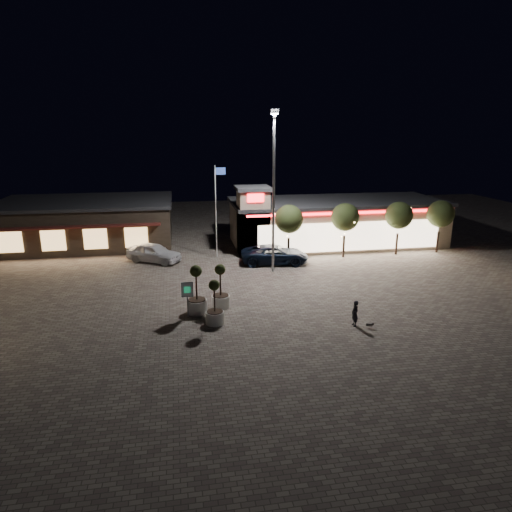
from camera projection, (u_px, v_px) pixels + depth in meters
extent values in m
plane|color=#71685C|center=(268.00, 311.00, 28.44)|extent=(90.00, 90.00, 0.00)
cube|color=tan|center=(336.00, 223.00, 44.72)|extent=(20.00, 8.00, 4.00)
cube|color=#262628|center=(337.00, 201.00, 44.14)|extent=(20.40, 8.40, 0.30)
cube|color=#FFE3BF|center=(351.00, 236.00, 40.99)|extent=(17.00, 0.12, 2.60)
cube|color=red|center=(352.00, 213.00, 40.38)|extent=(19.00, 0.10, 0.18)
cube|color=tan|center=(253.00, 223.00, 40.47)|extent=(2.60, 2.60, 5.80)
cube|color=#262628|center=(253.00, 188.00, 39.64)|extent=(3.00, 3.00, 0.30)
cube|color=red|center=(256.00, 198.00, 38.54)|extent=(1.40, 0.10, 0.70)
cube|color=#382D23|center=(87.00, 224.00, 44.52)|extent=(16.00, 10.00, 4.00)
cube|color=#262628|center=(85.00, 202.00, 43.93)|extent=(16.40, 10.40, 0.30)
cube|color=#591E19|center=(75.00, 227.00, 39.18)|extent=(14.40, 0.80, 0.15)
cube|color=#EEB76B|center=(10.00, 242.00, 38.92)|extent=(2.00, 0.12, 1.80)
cube|color=#EEB76B|center=(53.00, 241.00, 39.50)|extent=(2.00, 0.12, 1.80)
cube|color=#EEB76B|center=(95.00, 239.00, 40.09)|extent=(2.00, 0.12, 1.80)
cube|color=#EEB76B|center=(136.00, 237.00, 40.67)|extent=(2.00, 0.12, 1.80)
cylinder|color=gray|center=(274.00, 196.00, 34.72)|extent=(0.20, 0.20, 12.00)
cube|color=gray|center=(275.00, 111.00, 33.03)|extent=(0.60, 0.40, 0.35)
cube|color=white|center=(274.00, 114.00, 33.09)|extent=(0.45, 0.30, 0.08)
cylinder|color=white|center=(216.00, 212.00, 39.34)|extent=(0.10, 0.10, 8.00)
cube|color=#294397|center=(220.00, 171.00, 38.46)|extent=(0.90, 0.04, 0.60)
cylinder|color=#332319|center=(288.00, 249.00, 39.27)|extent=(0.20, 0.20, 1.92)
sphere|color=#2D3819|center=(289.00, 219.00, 38.56)|extent=(2.42, 2.42, 2.42)
cylinder|color=#332319|center=(344.00, 246.00, 40.10)|extent=(0.20, 0.20, 1.92)
sphere|color=#2D3819|center=(345.00, 217.00, 39.39)|extent=(2.42, 2.42, 2.42)
cylinder|color=#332319|center=(397.00, 244.00, 40.93)|extent=(0.20, 0.20, 1.92)
sphere|color=#2D3819|center=(399.00, 215.00, 40.22)|extent=(2.42, 2.42, 2.42)
cylinder|color=#332319|center=(437.00, 242.00, 41.60)|extent=(0.20, 0.20, 1.92)
sphere|color=#2D3819|center=(441.00, 214.00, 40.89)|extent=(2.42, 2.42, 2.42)
imported|color=black|center=(275.00, 254.00, 38.24)|extent=(5.93, 3.32, 1.57)
imported|color=silver|center=(154.00, 253.00, 38.70)|extent=(5.05, 4.08, 1.62)
imported|color=black|center=(355.00, 313.00, 26.18)|extent=(0.41, 0.58, 1.52)
cube|color=#59514C|center=(369.00, 325.00, 25.99)|extent=(0.37, 0.24, 0.18)
sphere|color=#59514C|center=(373.00, 324.00, 25.94)|extent=(0.16, 0.16, 0.16)
cylinder|color=silver|center=(197.00, 306.00, 28.13)|extent=(1.25, 1.25, 0.83)
cylinder|color=black|center=(197.00, 300.00, 28.02)|extent=(1.08, 1.08, 0.06)
cylinder|color=#332319|center=(196.00, 285.00, 27.75)|extent=(0.10, 0.10, 1.87)
sphere|color=#2D3819|center=(196.00, 271.00, 27.51)|extent=(0.73, 0.73, 0.73)
cylinder|color=silver|center=(215.00, 318.00, 26.59)|extent=(1.09, 1.09, 0.73)
cylinder|color=black|center=(215.00, 311.00, 26.49)|extent=(0.95, 0.95, 0.05)
cylinder|color=#332319|center=(214.00, 298.00, 26.26)|extent=(0.09, 0.09, 1.64)
sphere|color=#2D3819|center=(214.00, 285.00, 26.05)|extent=(0.64, 0.64, 0.64)
cylinder|color=silver|center=(221.00, 301.00, 28.99)|extent=(1.17, 1.17, 0.78)
cylinder|color=black|center=(221.00, 295.00, 28.88)|extent=(1.01, 1.01, 0.06)
cylinder|color=#332319|center=(220.00, 282.00, 28.63)|extent=(0.10, 0.10, 1.75)
sphere|color=#2D3819|center=(220.00, 269.00, 28.41)|extent=(0.68, 0.68, 0.68)
cylinder|color=gray|center=(188.00, 306.00, 27.48)|extent=(0.09, 0.09, 1.34)
cube|color=white|center=(187.00, 290.00, 27.19)|extent=(0.73, 0.09, 0.95)
cube|color=#189458|center=(187.00, 290.00, 27.15)|extent=(0.39, 0.03, 0.39)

